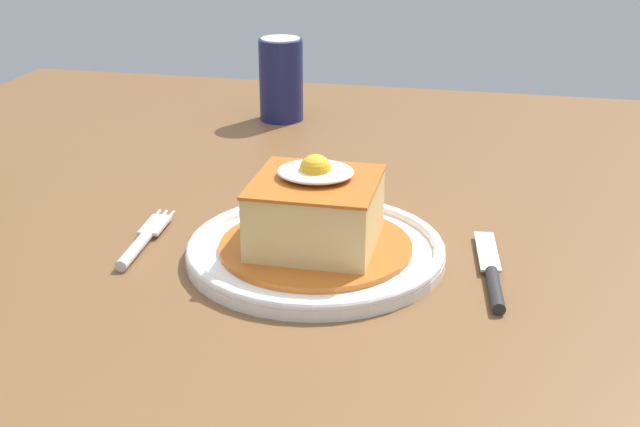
% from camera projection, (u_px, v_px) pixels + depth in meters
% --- Properties ---
extents(dining_table, '(1.35, 1.09, 0.76)m').
position_uv_depth(dining_table, '(326.00, 272.00, 1.02)').
color(dining_table, brown).
rests_on(dining_table, ground_plane).
extents(main_plate, '(0.26, 0.26, 0.02)m').
position_uv_depth(main_plate, '(316.00, 250.00, 0.84)').
color(main_plate, white).
rests_on(main_plate, dining_table).
extents(sandwich_meal, '(0.19, 0.19, 0.10)m').
position_uv_depth(sandwich_meal, '(316.00, 215.00, 0.82)').
color(sandwich_meal, '#B75B1E').
rests_on(sandwich_meal, main_plate).
extents(fork, '(0.03, 0.14, 0.01)m').
position_uv_depth(fork, '(141.00, 242.00, 0.86)').
color(fork, silver).
rests_on(fork, dining_table).
extents(knife, '(0.04, 0.17, 0.01)m').
position_uv_depth(knife, '(493.00, 278.00, 0.79)').
color(knife, '#262628').
rests_on(knife, dining_table).
extents(soda_can, '(0.07, 0.07, 0.12)m').
position_uv_depth(soda_can, '(281.00, 79.00, 1.27)').
color(soda_can, '#191E51').
rests_on(soda_can, dining_table).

